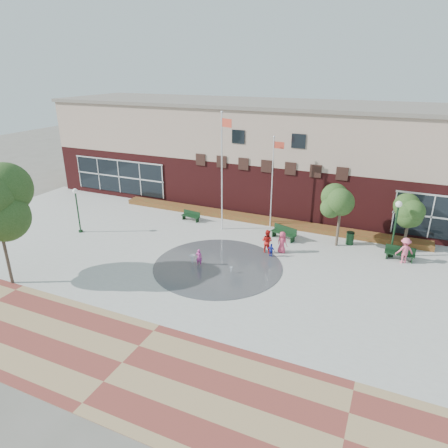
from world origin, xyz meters
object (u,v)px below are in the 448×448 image
at_px(bench_left, 191,218).
at_px(child_splash, 199,257).
at_px(flagpole_left, 222,167).
at_px(flagpole_right, 273,178).
at_px(trash_can, 350,238).

xyz_separation_m(bench_left, child_splash, (4.38, -6.92, 0.31)).
xyz_separation_m(flagpole_left, child_splash, (1.17, -6.30, -4.53)).
xyz_separation_m(flagpole_right, bench_left, (-6.57, -1.46, -3.82)).
height_order(flagpole_right, child_splash, flagpole_right).
height_order(bench_left, child_splash, child_splash).
xyz_separation_m(flagpole_left, bench_left, (-3.21, 0.62, -4.84)).
bearing_deg(flagpole_left, trash_can, 27.45).
bearing_deg(flagpole_right, bench_left, -163.32).
bearing_deg(child_splash, bench_left, -66.10).
relative_size(flagpole_right, bench_left, 4.28).
distance_m(flagpole_right, trash_can, 7.35).
xyz_separation_m(flagpole_right, trash_can, (6.34, -0.95, -3.61)).
distance_m(trash_can, child_splash, 11.31).
relative_size(bench_left, trash_can, 1.79).
bearing_deg(child_splash, flagpole_right, -113.04).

